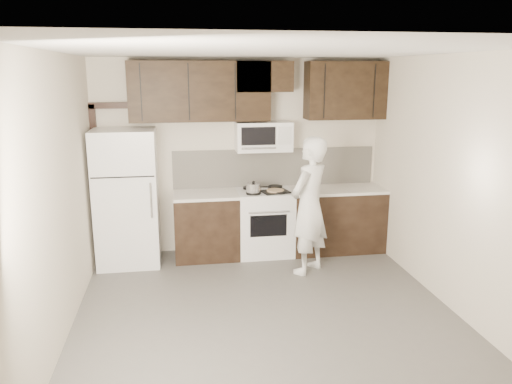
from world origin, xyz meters
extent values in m
plane|color=#565451|center=(0.00, 0.00, 0.00)|extent=(4.50, 4.50, 0.00)
plane|color=beige|center=(0.00, 2.25, 1.35)|extent=(4.00, 0.00, 4.00)
plane|color=white|center=(0.00, 0.00, 2.70)|extent=(4.50, 4.50, 0.00)
cube|color=black|center=(-0.52, 1.94, 0.43)|extent=(0.87, 0.62, 0.87)
cube|color=black|center=(1.34, 1.94, 0.43)|extent=(1.32, 0.62, 0.87)
cube|color=white|center=(-0.52, 1.94, 0.89)|extent=(0.87, 0.64, 0.04)
cube|color=white|center=(1.34, 1.94, 0.89)|extent=(1.32, 0.64, 0.04)
cube|color=white|center=(0.30, 1.94, 0.45)|extent=(0.76, 0.62, 0.89)
cube|color=white|center=(0.30, 1.94, 0.90)|extent=(0.76, 0.62, 0.02)
cube|color=black|center=(0.30, 1.63, 0.50)|extent=(0.50, 0.01, 0.30)
cylinder|color=silver|center=(0.30, 1.60, 0.70)|extent=(0.55, 0.02, 0.02)
cylinder|color=black|center=(0.12, 1.79, 0.93)|extent=(0.20, 0.20, 0.03)
cylinder|color=black|center=(0.48, 1.79, 0.93)|extent=(0.20, 0.20, 0.03)
cylinder|color=black|center=(0.12, 2.09, 0.93)|extent=(0.20, 0.20, 0.03)
cylinder|color=black|center=(0.48, 2.09, 0.93)|extent=(0.20, 0.20, 0.03)
cube|color=beige|center=(0.50, 2.24, 1.18)|extent=(2.90, 0.02, 0.54)
cube|color=black|center=(-0.55, 2.08, 2.26)|extent=(1.85, 0.35, 0.78)
cube|color=black|center=(1.45, 2.08, 2.26)|extent=(1.10, 0.35, 0.78)
cube|color=black|center=(0.30, 2.08, 2.45)|extent=(0.76, 0.35, 0.40)
cube|color=white|center=(0.30, 2.06, 1.65)|extent=(0.76, 0.38, 0.40)
cube|color=black|center=(0.20, 1.86, 1.68)|extent=(0.46, 0.01, 0.24)
cube|color=silver|center=(0.56, 1.86, 1.68)|extent=(0.18, 0.01, 0.24)
cylinder|color=silver|center=(0.20, 1.84, 1.52)|extent=(0.46, 0.02, 0.02)
cube|color=white|center=(-1.55, 1.89, 0.90)|extent=(0.80, 0.72, 1.80)
cube|color=black|center=(-1.55, 1.53, 1.25)|extent=(0.77, 0.01, 0.02)
cylinder|color=silver|center=(-1.22, 1.50, 0.95)|extent=(0.03, 0.03, 0.45)
cube|color=black|center=(-1.96, 2.21, 1.05)|extent=(0.08, 0.08, 2.10)
cube|color=black|center=(-1.75, 2.21, 2.08)|extent=(0.50, 0.08, 0.08)
cylinder|color=silver|center=(0.12, 1.79, 0.98)|extent=(0.19, 0.19, 0.15)
sphere|color=black|center=(0.12, 1.79, 1.07)|extent=(0.04, 0.04, 0.04)
cylinder|color=black|center=(0.27, 1.78, 1.01)|extent=(0.18, 0.04, 0.02)
cube|color=black|center=(0.43, 1.83, 0.92)|extent=(0.40, 0.34, 0.02)
cylinder|color=#C8B386|center=(0.43, 1.83, 0.94)|extent=(0.29, 0.29, 0.02)
imported|color=white|center=(0.74, 1.20, 0.87)|extent=(0.75, 0.74, 1.75)
camera|label=1|loc=(-0.88, -4.66, 2.51)|focal=35.00mm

